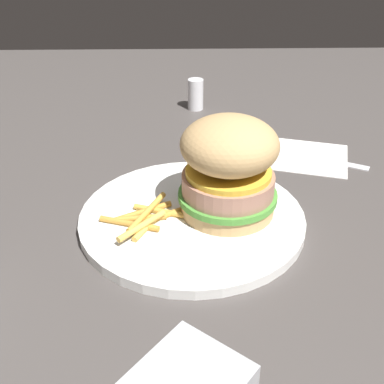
# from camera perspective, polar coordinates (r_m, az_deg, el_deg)

# --- Properties ---
(ground_plane) EXTENTS (1.60, 1.60, 0.00)m
(ground_plane) POSITION_cam_1_polar(r_m,az_deg,el_deg) (0.57, -1.71, -4.56)
(ground_plane) COLOR #47423F
(plate) EXTENTS (0.27, 0.27, 0.01)m
(plate) POSITION_cam_1_polar(r_m,az_deg,el_deg) (0.58, -0.00, -3.04)
(plate) COLOR white
(plate) RESTS_ON ground_plane
(sandwich) EXTENTS (0.12, 0.12, 0.12)m
(sandwich) POSITION_cam_1_polar(r_m,az_deg,el_deg) (0.56, 4.30, 2.96)
(sandwich) COLOR tan
(sandwich) RESTS_ON plate
(fries_pile) EXTENTS (0.10, 0.11, 0.01)m
(fries_pile) POSITION_cam_1_polar(r_m,az_deg,el_deg) (0.56, -5.34, -3.00)
(fries_pile) COLOR gold
(fries_pile) RESTS_ON plate
(napkin) EXTENTS (0.14, 0.14, 0.00)m
(napkin) POSITION_cam_1_polar(r_m,az_deg,el_deg) (0.75, 13.49, 4.01)
(napkin) COLOR white
(napkin) RESTS_ON ground_plane
(fork) EXTENTS (0.10, 0.16, 0.00)m
(fork) POSITION_cam_1_polar(r_m,az_deg,el_deg) (0.75, 13.39, 4.21)
(fork) COLOR silver
(fork) RESTS_ON napkin
(salt_shaker) EXTENTS (0.03, 0.03, 0.06)m
(salt_shaker) POSITION_cam_1_polar(r_m,az_deg,el_deg) (0.90, 0.42, 11.30)
(salt_shaker) COLOR white
(salt_shaker) RESTS_ON ground_plane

